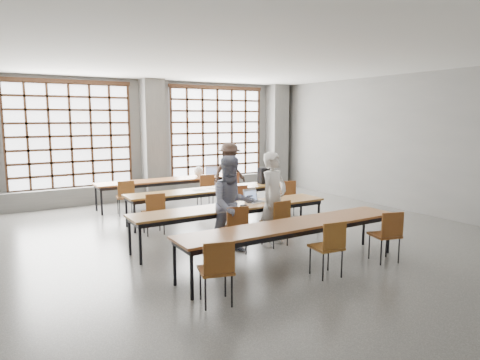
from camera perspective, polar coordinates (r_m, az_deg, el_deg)
name	(u,v)px	position (r m, az deg, el deg)	size (l,w,h in m)	color
floor	(248,241)	(8.50, 1.03, -8.07)	(11.00, 11.00, 0.00)	#4F4F4C
ceiling	(248,57)	(8.22, 1.10, 16.02)	(11.00, 11.00, 0.00)	silver
wall_back	(150,139)	(13.15, -11.91, 5.33)	(10.00, 10.00, 0.00)	#60605D
wall_right	(416,144)	(11.64, 22.43, 4.51)	(11.00, 11.00, 0.00)	#60605D
column_mid	(153,140)	(12.88, -11.50, 5.29)	(0.60, 0.55, 3.50)	#555553
column_right	(277,136)	(15.02, 4.95, 5.83)	(0.60, 0.55, 3.50)	#555553
window_left	(71,136)	(12.50, -21.62, 5.47)	(3.32, 0.12, 3.00)	white
window_right	(217,133)	(13.98, -3.04, 6.28)	(3.32, 0.12, 3.00)	white
sill_ledge	(154,190)	(13.12, -11.43, -1.25)	(9.80, 0.35, 0.50)	#555553
desk_row_a	(170,181)	(11.88, -9.34, -0.17)	(4.00, 0.70, 0.73)	brown
desk_row_b	(210,192)	(10.12, -4.02, -1.55)	(4.00, 0.70, 0.73)	brown
desk_row_c	(233,209)	(8.19, -0.99, -3.89)	(4.00, 0.70, 0.73)	brown
desk_row_d	(293,227)	(6.91, 7.14, -6.28)	(4.00, 0.70, 0.73)	brown
chair_back_left	(126,194)	(10.86, -15.00, -1.83)	(0.48, 0.48, 0.88)	brown
chair_back_mid	(206,187)	(11.65, -4.57, -0.89)	(0.48, 0.48, 0.88)	brown
chair_back_right	(231,184)	(12.03, -1.19, -0.57)	(0.50, 0.50, 0.88)	brown
chair_mid_left	(154,209)	(8.95, -11.35, -3.85)	(0.46, 0.46, 0.88)	brown
chair_mid_centre	(237,200)	(9.79, -0.34, -2.64)	(0.50, 0.51, 0.88)	brown
chair_mid_right	(286,194)	(10.56, 6.19, -1.87)	(0.51, 0.51, 0.88)	brown
chair_front_left	(235,225)	(7.54, -0.64, -5.97)	(0.48, 0.49, 0.88)	brown
chair_front_right	(278,218)	(8.04, 5.04, -5.11)	(0.46, 0.46, 0.88)	brown
chair_near_left	(217,266)	(5.54, -3.09, -11.35)	(0.52, 0.52, 0.88)	brown
chair_near_mid	(330,243)	(6.61, 11.85, -8.23)	(0.47, 0.47, 0.88)	brown
chair_near_right	(388,231)	(7.52, 19.08, -6.48)	(0.51, 0.52, 0.88)	brown
student_male	(274,199)	(8.06, 4.49, -2.53)	(0.64, 0.42, 1.77)	silver
student_female	(232,205)	(7.58, -1.05, -3.31)	(0.85, 0.66, 1.74)	navy
student_back	(229,173)	(12.10, -1.43, 0.97)	(1.09, 0.63, 1.69)	black
laptop_front	(253,199)	(8.54, 1.76, -2.53)	(0.42, 0.37, 0.26)	#B8B7BD
laptop_back	(212,173)	(12.53, -3.74, 0.95)	(0.43, 0.39, 0.26)	silver
mouse	(274,200)	(8.67, 4.51, -2.67)	(0.10, 0.06, 0.04)	silver
green_box	(228,203)	(8.21, -1.58, -3.08)	(0.25, 0.09, 0.09)	green
phone	(243,205)	(8.19, 0.45, -3.38)	(0.13, 0.06, 0.01)	black
paper_sheet_b	(199,190)	(9.94, -5.43, -1.37)	(0.30, 0.21, 0.00)	white
paper_sheet_c	(214,188)	(10.16, -3.52, -1.13)	(0.30, 0.21, 0.00)	white
backpack	(265,175)	(10.94, 3.32, 0.60)	(0.32, 0.20, 0.40)	black
plastic_bag	(199,171)	(12.26, -5.55, 1.15)	(0.26, 0.21, 0.29)	white
red_pouch	(216,266)	(5.62, -3.27, -11.44)	(0.20, 0.08, 0.06)	red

